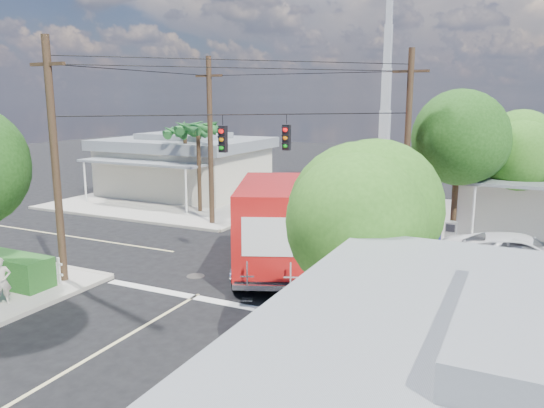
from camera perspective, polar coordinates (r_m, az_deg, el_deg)
The scene contains 17 objects.
ground at distance 22.48m, azimuth -2.23°, elevation -6.41°, with size 120.00×120.00×0.00m, color black.
sidewalk_ne at distance 30.54m, azimuth 26.60°, elevation -2.73°, with size 14.12×14.12×0.14m.
sidewalk_nw at distance 37.04m, azimuth -9.22°, elevation 0.60°, with size 14.12×14.12×0.14m.
road_markings at distance 21.25m, azimuth -4.11°, elevation -7.47°, with size 32.00×32.00×0.01m.
building_nw at distance 38.63m, azimuth -9.35°, elevation 4.26°, with size 10.80×10.20×4.30m.
radio_tower at distance 40.08m, azimuth 12.08°, elevation 9.32°, with size 0.80×0.80×17.00m.
tree_ne_front at distance 25.90m, azimuth 19.42°, elevation 6.07°, with size 4.21×4.14×6.66m.
tree_ne_back at distance 27.98m, azimuth 25.17°, elevation 4.79°, with size 3.77×3.66×5.82m.
tree_se at distance 12.37m, azimuth 10.69°, elevation -1.89°, with size 3.67×3.54×5.62m.
palm_nw_front at distance 31.77m, azimuth -7.97°, elevation 7.94°, with size 3.01×3.08×5.59m.
palm_nw_back at distance 34.16m, azimuth -9.37°, elevation 7.49°, with size 3.01×3.08×5.19m.
utility_poles at distance 23.69m, azimuth -3.89°, elevation 6.04°, with size 12.00×10.68×9.00m.
picket_fence at distance 23.12m, azimuth -26.66°, elevation -5.37°, with size 5.94×0.06×1.00m.
vending_boxes at distance 26.08m, azimuth 17.15°, elevation -2.85°, with size 1.90×0.50×1.10m.
delivery_truck at distance 21.50m, azimuth 0.28°, elevation -2.13°, with size 5.50×8.67×3.63m.
parked_car at distance 22.49m, azimuth 25.38°, elevation -5.26°, with size 2.81×6.09×1.69m, color silver.
pedestrian at distance 19.65m, azimuth -27.09°, elevation -7.42°, with size 0.59×0.39×1.60m, color beige.
Camera 1 is at (10.09, -18.90, 6.81)m, focal length 35.00 mm.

